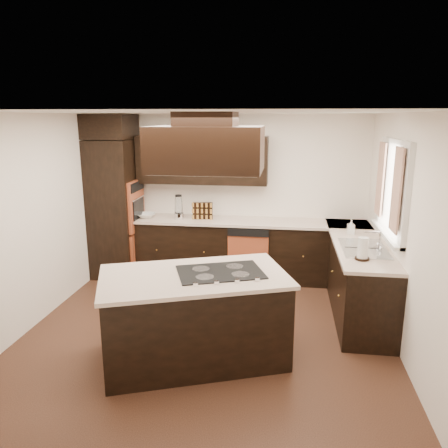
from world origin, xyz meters
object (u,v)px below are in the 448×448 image
at_px(island, 195,319).
at_px(spice_rack, 203,211).
at_px(range_hood, 207,149).
at_px(oven_column, 115,209).

distance_m(island, spice_rack, 2.52).
bearing_deg(range_hood, spice_rack, 102.09).
bearing_deg(spice_rack, oven_column, 175.73).
distance_m(oven_column, spice_rack, 1.37).
relative_size(oven_column, range_hood, 2.02).
relative_size(range_hood, spice_rack, 3.42).
distance_m(oven_column, range_hood, 3.13).
bearing_deg(oven_column, range_hood, -50.26).
bearing_deg(oven_column, island, -53.02).
xyz_separation_m(island, spice_rack, (-0.37, 2.41, 0.61)).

